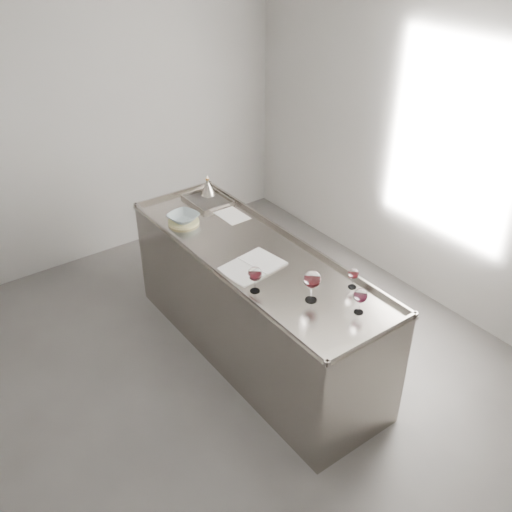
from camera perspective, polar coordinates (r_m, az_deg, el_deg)
room_shell at (r=3.48m, az=-3.94°, el=2.05°), size 4.54×5.04×2.84m
counter at (r=4.43m, az=-0.17°, el=-4.85°), size 0.77×2.42×0.97m
wine_glass_left at (r=3.70m, az=-0.10°, el=-1.86°), size 0.09×0.09×0.18m
wine_glass_middle at (r=3.62m, az=5.65°, el=-2.40°), size 0.11×0.11×0.22m
wine_glass_right at (r=3.58m, az=10.40°, el=-3.98°), size 0.09×0.09×0.17m
wine_glass_small at (r=3.81m, az=9.72°, el=-1.82°), size 0.07×0.07×0.14m
notebook at (r=4.01m, az=-0.41°, el=-1.05°), size 0.46×0.36×0.02m
loose_paper_top at (r=4.67m, az=-2.39°, el=4.06°), size 0.20×0.28×0.00m
trivet at (r=4.60m, az=-7.25°, el=3.42°), size 0.32×0.32×0.02m
ceramic_bowl at (r=4.58m, az=-7.29°, el=3.85°), size 0.29×0.29×0.06m
wine_funnel at (r=5.01m, az=-4.84°, el=6.75°), size 0.13×0.13×0.19m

